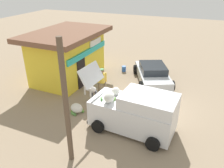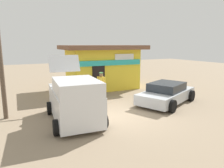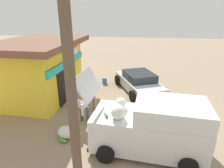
% 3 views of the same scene
% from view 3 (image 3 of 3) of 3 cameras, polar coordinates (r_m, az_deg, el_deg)
% --- Properties ---
extents(ground_plane, '(60.00, 60.00, 0.00)m').
position_cam_3_polar(ground_plane, '(9.78, 10.23, -8.45)').
color(ground_plane, gray).
extents(storefront_bar, '(6.10, 4.20, 3.30)m').
position_cam_3_polar(storefront_bar, '(11.60, -20.39, 4.54)').
color(storefront_bar, yellow).
rests_on(storefront_bar, ground_plane).
extents(delivery_van, '(2.36, 4.46, 2.81)m').
position_cam_3_polar(delivery_van, '(6.92, 11.67, -12.41)').
color(delivery_van, silver).
rests_on(delivery_van, ground_plane).
extents(parked_sedan, '(4.50, 3.41, 1.21)m').
position_cam_3_polar(parked_sedan, '(12.12, 8.12, 0.62)').
color(parked_sedan, '#B2B7BC').
rests_on(parked_sedan, ground_plane).
extents(vendor_standing, '(0.48, 0.48, 1.71)m').
position_cam_3_polar(vendor_standing, '(9.39, -6.46, -2.81)').
color(vendor_standing, '#726047').
rests_on(vendor_standing, ground_plane).
extents(customer_bending, '(0.76, 0.67, 1.31)m').
position_cam_3_polar(customer_bending, '(8.48, -9.21, -7.01)').
color(customer_bending, '#4C4C51').
rests_on(customer_bending, ground_plane).
extents(unloaded_banana_pile, '(0.83, 0.89, 0.48)m').
position_cam_3_polar(unloaded_banana_pile, '(8.02, -13.63, -14.05)').
color(unloaded_banana_pile, silver).
rests_on(unloaded_banana_pile, ground_plane).
extents(paint_bucket, '(0.32, 0.32, 0.41)m').
position_cam_3_polar(paint_bucket, '(13.33, -2.26, 1.01)').
color(paint_bucket, blue).
rests_on(paint_bucket, ground_plane).
extents(utility_pole, '(0.20, 0.20, 4.92)m').
position_cam_3_polar(utility_pole, '(3.98, -11.15, -14.45)').
color(utility_pole, brown).
rests_on(utility_pole, ground_plane).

